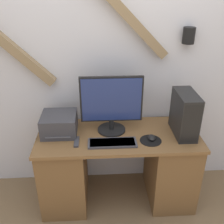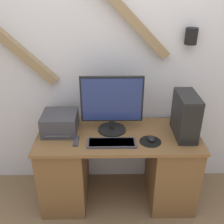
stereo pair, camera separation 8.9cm
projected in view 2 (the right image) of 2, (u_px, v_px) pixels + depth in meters
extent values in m
plane|color=brown|center=(119.00, 221.00, 2.43)|extent=(12.00, 12.00, 0.00)
cube|color=silver|center=(118.00, 59.00, 2.43)|extent=(6.40, 0.05, 2.70)
cube|color=olive|center=(121.00, 7.00, 2.16)|extent=(0.88, 0.08, 0.88)
cube|color=olive|center=(2.00, 36.00, 2.25)|extent=(0.90, 0.08, 0.90)
cylinder|color=black|center=(191.00, 36.00, 2.26)|extent=(0.11, 0.11, 0.14)
cube|color=brown|center=(118.00, 136.00, 2.38)|extent=(1.46, 0.62, 0.03)
cube|color=brown|center=(65.00, 169.00, 2.54)|extent=(0.41, 0.57, 0.72)
cube|color=brown|center=(171.00, 168.00, 2.55)|extent=(0.41, 0.57, 0.72)
cylinder|color=black|center=(112.00, 129.00, 2.43)|extent=(0.26, 0.26, 0.02)
cylinder|color=black|center=(112.00, 124.00, 2.41)|extent=(0.04, 0.04, 0.10)
cube|color=black|center=(112.00, 99.00, 2.30)|extent=(0.55, 0.03, 0.42)
cube|color=navy|center=(112.00, 100.00, 2.29)|extent=(0.52, 0.01, 0.39)
cube|color=#3D3D42|center=(112.00, 143.00, 2.23)|extent=(0.42, 0.15, 0.02)
cube|color=#5B5B60|center=(112.00, 142.00, 2.23)|extent=(0.38, 0.13, 0.01)
cylinder|color=black|center=(150.00, 141.00, 2.26)|extent=(0.19, 0.19, 0.00)
ellipsoid|color=black|center=(151.00, 138.00, 2.27)|extent=(0.06, 0.09, 0.04)
cube|color=black|center=(186.00, 116.00, 2.28)|extent=(0.17, 0.36, 0.39)
cube|color=black|center=(191.00, 126.00, 2.12)|extent=(0.15, 0.01, 0.35)
cube|color=#38383D|center=(60.00, 123.00, 2.38)|extent=(0.31, 0.30, 0.18)
cube|color=#515156|center=(59.00, 132.00, 2.32)|extent=(0.22, 0.14, 0.01)
cube|color=#38383D|center=(76.00, 141.00, 2.26)|extent=(0.04, 0.15, 0.02)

